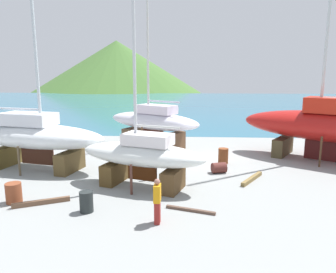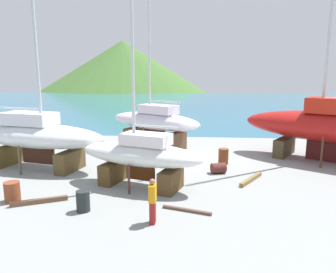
% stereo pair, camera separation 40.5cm
% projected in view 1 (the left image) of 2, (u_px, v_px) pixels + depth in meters
% --- Properties ---
extents(ground_plane, '(42.40, 42.40, 0.00)m').
position_uv_depth(ground_plane, '(205.00, 174.00, 17.57)').
color(ground_plane, gray).
extents(sea_water, '(139.40, 62.89, 0.01)m').
position_uv_depth(sea_water, '(193.00, 104.00, 58.76)').
color(sea_water, '#296582').
rests_on(sea_water, ground).
extents(headland_hill, '(107.99, 107.99, 32.73)m').
position_uv_depth(headland_hill, '(118.00, 89.00, 111.69)').
color(headland_hill, '#41672E').
rests_on(headland_hill, ground).
extents(sailboat_far_slipway, '(6.66, 3.94, 11.02)m').
position_uv_depth(sailboat_far_slipway, '(142.00, 155.00, 15.40)').
color(sailboat_far_slipway, '#503A1C').
rests_on(sailboat_far_slipway, ground).
extents(sailboat_small_center, '(7.83, 6.01, 13.56)m').
position_uv_depth(sailboat_small_center, '(153.00, 121.00, 23.71)').
color(sailboat_small_center, brown).
rests_on(sailboat_small_center, ground).
extents(sailboat_mid_port, '(10.72, 8.42, 19.11)m').
position_uv_depth(sailboat_mid_port, '(329.00, 125.00, 19.88)').
color(sailboat_mid_port, '#453923').
rests_on(sailboat_mid_port, ground).
extents(sailboat_large_starboard, '(8.99, 4.47, 12.49)m').
position_uv_depth(sailboat_large_starboard, '(35.00, 136.00, 18.37)').
color(sailboat_large_starboard, brown).
rests_on(sailboat_large_starboard, ground).
extents(worker, '(0.26, 0.45, 1.70)m').
position_uv_depth(worker, '(157.00, 200.00, 11.69)').
color(worker, maroon).
rests_on(worker, ground).
extents(barrel_rust_mid, '(0.90, 0.78, 0.58)m').
position_uv_depth(barrel_rust_mid, '(219.00, 168.00, 17.81)').
color(barrel_rust_mid, '#542620').
rests_on(barrel_rust_mid, ground).
extents(barrel_rust_far, '(0.75, 0.75, 0.84)m').
position_uv_depth(barrel_rust_far, '(86.00, 202.00, 12.75)').
color(barrel_rust_far, '#222828').
rests_on(barrel_rust_far, ground).
extents(barrel_rust_near, '(0.79, 0.79, 0.86)m').
position_uv_depth(barrel_rust_near, '(14.00, 193.00, 13.66)').
color(barrel_rust_near, brown).
rests_on(barrel_rust_near, ground).
extents(barrel_tipped_left, '(0.75, 0.75, 0.94)m').
position_uv_depth(barrel_tipped_left, '(223.00, 156.00, 19.63)').
color(barrel_tipped_left, brown).
rests_on(barrel_tipped_left, ground).
extents(timber_plank_near, '(2.14, 1.14, 0.20)m').
position_uv_depth(timber_plank_near, '(41.00, 202.00, 13.52)').
color(timber_plank_near, brown).
rests_on(timber_plank_near, ground).
extents(timber_long_fore, '(1.99, 0.74, 0.11)m').
position_uv_depth(timber_long_fore, '(190.00, 210.00, 12.86)').
color(timber_long_fore, brown).
rests_on(timber_long_fore, ground).
extents(timber_long_aft, '(1.43, 2.09, 0.20)m').
position_uv_depth(timber_long_aft, '(252.00, 179.00, 16.54)').
color(timber_long_aft, olive).
rests_on(timber_long_aft, ground).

